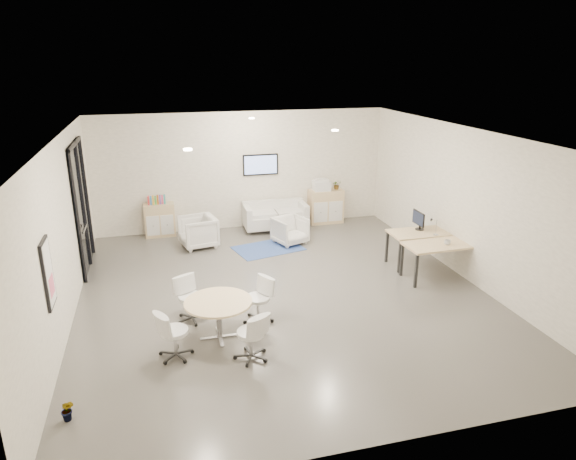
# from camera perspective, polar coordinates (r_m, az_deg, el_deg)

# --- Properties ---
(room_shell) EXTENTS (9.60, 10.60, 4.80)m
(room_shell) POSITION_cam_1_polar(r_m,az_deg,el_deg) (9.94, -0.56, 1.34)
(room_shell) COLOR #595651
(room_shell) RESTS_ON ground
(glass_door) EXTENTS (0.09, 1.90, 2.85)m
(glass_door) POSITION_cam_1_polar(r_m,az_deg,el_deg) (12.21, -21.97, 2.78)
(glass_door) COLOR black
(glass_door) RESTS_ON room_shell
(artwork) EXTENTS (0.05, 0.54, 1.04)m
(artwork) POSITION_cam_1_polar(r_m,az_deg,el_deg) (8.34, -25.11, -4.42)
(artwork) COLOR black
(artwork) RESTS_ON room_shell
(wall_tv) EXTENTS (0.98, 0.06, 0.58)m
(wall_tv) POSITION_cam_1_polar(r_m,az_deg,el_deg) (14.23, -3.07, 7.26)
(wall_tv) COLOR black
(wall_tv) RESTS_ON room_shell
(ceiling_spots) EXTENTS (3.14, 4.14, 0.03)m
(ceiling_spots) POSITION_cam_1_polar(r_m,az_deg,el_deg) (10.35, -2.84, 10.98)
(ceiling_spots) COLOR #FFEAC6
(ceiling_spots) RESTS_ON room_shell
(sideboard_left) EXTENTS (0.79, 0.41, 0.88)m
(sideboard_left) POSITION_cam_1_polar(r_m,az_deg,el_deg) (14.08, -14.06, 1.09)
(sideboard_left) COLOR #D5B280
(sideboard_left) RESTS_ON room_shell
(sideboard_right) EXTENTS (0.97, 0.47, 0.97)m
(sideboard_right) POSITION_cam_1_polar(r_m,az_deg,el_deg) (14.80, 4.20, 2.64)
(sideboard_right) COLOR #D5B280
(sideboard_right) RESTS_ON room_shell
(books) EXTENTS (0.46, 0.14, 0.22)m
(books) POSITION_cam_1_polar(r_m,az_deg,el_deg) (13.94, -14.40, 3.25)
(books) COLOR red
(books) RESTS_ON sideboard_left
(printer) EXTENTS (0.47, 0.39, 0.33)m
(printer) POSITION_cam_1_polar(r_m,az_deg,el_deg) (14.60, 3.72, 5.02)
(printer) COLOR white
(printer) RESTS_ON sideboard_right
(loveseat) EXTENTS (1.75, 0.89, 0.65)m
(loveseat) POSITION_cam_1_polar(r_m,az_deg,el_deg) (14.26, -1.45, 1.51)
(loveseat) COLOR silver
(loveseat) RESTS_ON room_shell
(blue_rug) EXTENTS (1.84, 1.44, 0.01)m
(blue_rug) POSITION_cam_1_polar(r_m,az_deg,el_deg) (12.88, -2.23, -2.05)
(blue_rug) COLOR #314695
(blue_rug) RESTS_ON room_shell
(armchair_left) EXTENTS (0.93, 0.97, 0.86)m
(armchair_left) POSITION_cam_1_polar(r_m,az_deg,el_deg) (13.07, -9.97, -0.04)
(armchair_left) COLOR silver
(armchair_left) RESTS_ON room_shell
(armchair_right) EXTENTS (0.93, 0.90, 0.76)m
(armchair_right) POSITION_cam_1_polar(r_m,az_deg,el_deg) (13.11, 0.24, 0.08)
(armchair_right) COLOR silver
(armchair_right) RESTS_ON room_shell
(desk_rear) EXTENTS (1.53, 0.78, 0.79)m
(desk_rear) POSITION_cam_1_polar(r_m,az_deg,el_deg) (12.08, 14.71, -0.54)
(desk_rear) COLOR #D5B280
(desk_rear) RESTS_ON room_shell
(desk_front) EXTENTS (1.53, 0.79, 0.79)m
(desk_front) POSITION_cam_1_polar(r_m,az_deg,el_deg) (11.42, 16.51, -1.87)
(desk_front) COLOR #D5B280
(desk_front) RESTS_ON room_shell
(monitor) EXTENTS (0.20, 0.50, 0.44)m
(monitor) POSITION_cam_1_polar(r_m,az_deg,el_deg) (12.09, 14.33, 1.08)
(monitor) COLOR black
(monitor) RESTS_ON desk_rear
(round_table) EXTENTS (1.14, 1.14, 0.69)m
(round_table) POSITION_cam_1_polar(r_m,az_deg,el_deg) (8.76, -7.75, -8.33)
(round_table) COLOR #D5B280
(round_table) RESTS_ON room_shell
(meeting_chairs) EXTENTS (2.30, 2.30, 0.82)m
(meeting_chairs) POSITION_cam_1_polar(r_m,az_deg,el_deg) (8.86, -7.69, -9.48)
(meeting_chairs) COLOR white
(meeting_chairs) RESTS_ON room_shell
(plant_cabinet) EXTENTS (0.24, 0.27, 0.21)m
(plant_cabinet) POSITION_cam_1_polar(r_m,az_deg,el_deg) (14.75, 5.43, 4.92)
(plant_cabinet) COLOR #3F7F3F
(plant_cabinet) RESTS_ON sideboard_right
(plant_floor) EXTENTS (0.28, 0.36, 0.14)m
(plant_floor) POSITION_cam_1_polar(r_m,az_deg,el_deg) (7.76, -23.20, -18.44)
(plant_floor) COLOR #3F7F3F
(plant_floor) RESTS_ON room_shell
(cup) EXTENTS (0.16, 0.15, 0.13)m
(cup) POSITION_cam_1_polar(r_m,az_deg,el_deg) (11.36, 17.31, -1.26)
(cup) COLOR white
(cup) RESTS_ON desk_front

